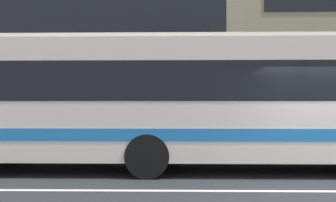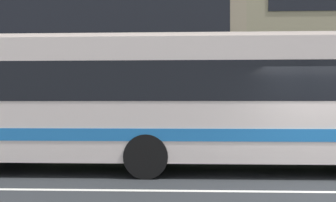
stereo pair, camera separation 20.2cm
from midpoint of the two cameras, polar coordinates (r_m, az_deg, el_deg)
The scene contains 3 objects.
hedge_row_far at distance 13.67m, azimuth 4.48°, elevation -5.14°, with size 17.21×1.10×1.13m, color #31581F.
apartment_block_left at distance 24.19m, azimuth -14.84°, elevation 7.53°, with size 19.27×9.36×10.11m.
transit_bus at distance 9.91m, azimuth 1.01°, elevation 0.40°, with size 11.64×2.60×3.31m.
Camera 1 is at (-3.22, -7.55, 1.66)m, focal length 41.89 mm.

